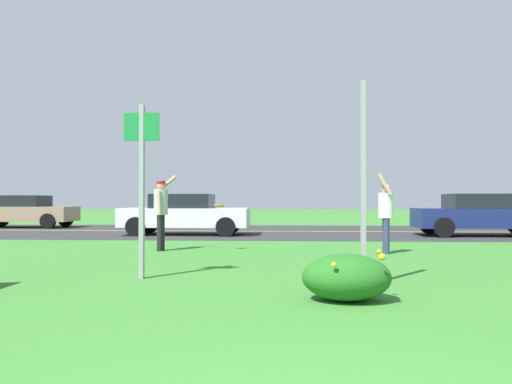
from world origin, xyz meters
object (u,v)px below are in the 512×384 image
Objects in this scene: frisbee_orange at (219,206)px; car_navy_center_right at (481,214)px; car_tan_leftmost at (23,211)px; person_catcher_white_shirt at (386,212)px; car_white_center_left at (185,214)px; sign_post_by_roadside at (363,183)px; person_thrower_red_cap_gray_shirt at (161,208)px; sign_post_near_path at (142,173)px.

frisbee_orange is 10.11m from car_navy_center_right.
car_navy_center_right is (18.60, -4.40, 0.00)m from car_tan_leftmost.
person_catcher_white_shirt reaches higher than car_tan_leftmost.
car_white_center_left is at bearing 180.00° from car_navy_center_right.
sign_post_by_roadside is 1.59× the size of person_thrower_red_cap_gray_shirt.
car_white_center_left is (-1.40, 10.28, -0.91)m from sign_post_near_path.
car_tan_leftmost is at bearing 130.75° from sign_post_by_roadside.
car_tan_leftmost is 9.37m from car_white_center_left.
sign_post_by_roadside is at bearing -117.29° from car_navy_center_right.
person_thrower_red_cap_gray_shirt is at bearing -149.00° from car_navy_center_right.
person_thrower_red_cap_gray_shirt reaches higher than frisbee_orange.
sign_post_by_roadside reaches higher than car_navy_center_right.
car_navy_center_right is at bearing 0.00° from car_white_center_left.
frisbee_orange is at bearing 3.62° from person_thrower_red_cap_gray_shirt.
sign_post_by_roadside is 11.29× the size of frisbee_orange.
car_tan_leftmost is at bearing 166.70° from car_navy_center_right.
sign_post_by_roadside is at bearing -66.05° from car_white_center_left.
sign_post_near_path is at bearing -137.76° from person_catcher_white_shirt.
person_thrower_red_cap_gray_shirt reaches higher than car_white_center_left.
car_white_center_left is (8.28, -4.40, 0.00)m from car_tan_leftmost.
sign_post_near_path is 10.41m from car_white_center_left.
person_thrower_red_cap_gray_shirt is 0.41× the size of car_navy_center_right.
car_tan_leftmost is 1.00× the size of car_white_center_left.
sign_post_by_roadside is at bearing -49.62° from person_thrower_red_cap_gray_shirt.
sign_post_near_path reaches higher than person_catcher_white_shirt.
person_catcher_white_shirt is at bearing -46.05° from car_white_center_left.
sign_post_by_roadside is 4.76m from person_catcher_white_shirt.
frisbee_orange is at bearing -70.75° from car_white_center_left.
car_navy_center_right is (9.72, 5.84, -0.30)m from person_thrower_red_cap_gray_shirt.
sign_post_near_path is 13.64m from car_navy_center_right.
frisbee_orange is at bearing 82.38° from sign_post_near_path.
sign_post_by_roadside reaches higher than sign_post_near_path.
person_thrower_red_cap_gray_shirt is (-4.17, 4.91, -0.43)m from sign_post_by_roadside.
car_white_center_left is at bearing 95.86° from person_thrower_red_cap_gray_shirt.
car_tan_leftmost is at bearing 135.39° from frisbee_orange.
car_white_center_left and car_navy_center_right have the same top height.
car_white_center_left is at bearing -27.97° from car_tan_leftmost.
car_navy_center_right is at bearing 34.68° from frisbee_orange.
sign_post_near_path is 0.93× the size of sign_post_by_roadside.
person_catcher_white_shirt is 3.95m from frisbee_orange.
car_tan_leftmost is (-9.68, 14.67, -0.91)m from sign_post_near_path.
person_catcher_white_shirt is 7.56m from car_navy_center_right.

